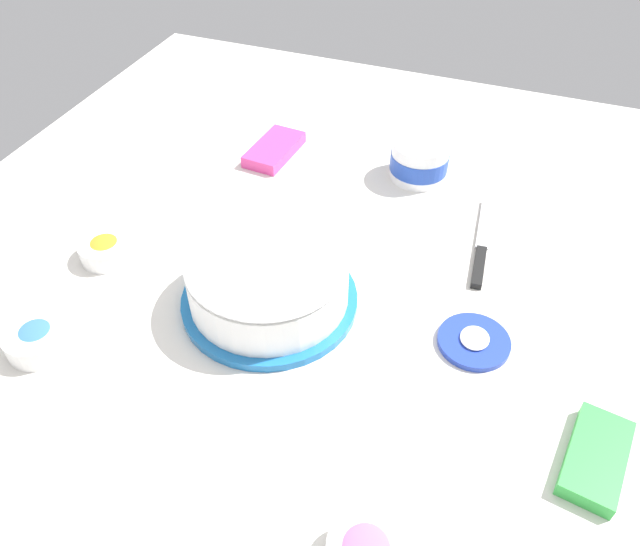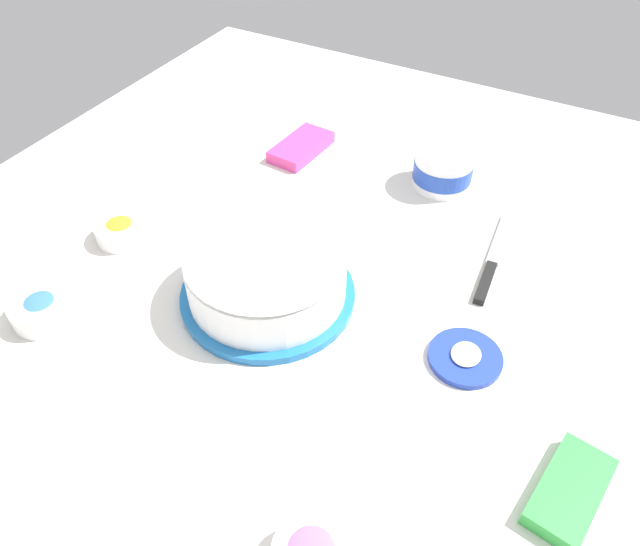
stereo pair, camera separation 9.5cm
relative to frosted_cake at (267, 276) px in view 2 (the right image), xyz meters
name	(u,v)px [view 2 (the right image)]	position (x,y,z in m)	size (l,w,h in m)	color
ground_plane	(347,284)	(0.09, -0.10, -0.05)	(1.54, 1.54, 0.00)	silver
frosted_cake	(267,276)	(0.00, 0.00, 0.00)	(0.27, 0.27, 0.10)	#1E6BB2
frosting_tub	(443,167)	(0.42, -0.13, -0.01)	(0.11, 0.11, 0.08)	white
frosting_tub_lid	(465,357)	(0.03, -0.31, -0.04)	(0.11, 0.11, 0.02)	#233DAD
spreading_knife	(492,264)	(0.24, -0.29, -0.04)	(0.24, 0.04, 0.01)	silver
sprinkle_bowl_orange	(121,230)	(0.00, 0.30, -0.03)	(0.09, 0.09, 0.04)	white
sprinkle_bowl_blue	(42,308)	(-0.20, 0.27, -0.03)	(0.09, 0.09, 0.04)	white
candy_box_lower	(570,491)	(-0.11, -0.49, -0.04)	(0.13, 0.07, 0.02)	green
candy_box_upper	(301,147)	(0.39, 0.16, -0.04)	(0.14, 0.07, 0.02)	#E53D8E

